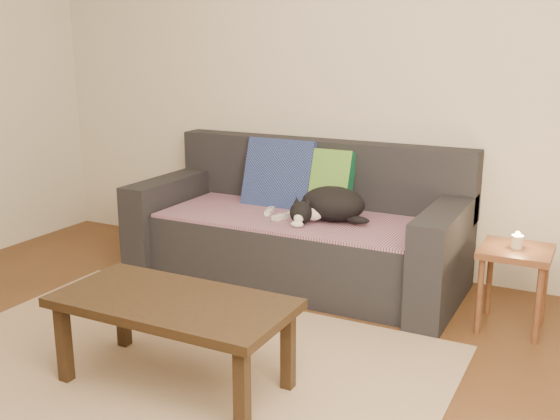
{
  "coord_description": "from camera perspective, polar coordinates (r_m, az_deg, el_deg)",
  "views": [
    {
      "loc": [
        1.74,
        -2.1,
        1.51
      ],
      "look_at": [
        0.05,
        1.2,
        0.55
      ],
      "focal_mm": 42.0,
      "sensor_mm": 36.0,
      "label": 1
    }
  ],
  "objects": [
    {
      "name": "side_table",
      "position": [
        3.69,
        19.79,
        -4.32
      ],
      "size": [
        0.36,
        0.36,
        0.45
      ],
      "color": "brown",
      "rests_on": "ground"
    },
    {
      "name": "cat",
      "position": [
        4.0,
        4.4,
        0.46
      ],
      "size": [
        0.5,
        0.46,
        0.21
      ],
      "rotation": [
        0.0,
        0.0,
        0.28
      ],
      "color": "black",
      "rests_on": "throw_blanket"
    },
    {
      "name": "rug",
      "position": [
        3.22,
        -9.62,
        -13.55
      ],
      "size": [
        2.5,
        1.8,
        0.01
      ],
      "primitive_type": "cube",
      "color": "tan",
      "rests_on": "ground"
    },
    {
      "name": "cushion_green",
      "position": [
        4.28,
        3.69,
        2.6
      ],
      "size": [
        0.4,
        0.22,
        0.41
      ],
      "primitive_type": "cube",
      "rotation": [
        -0.31,
        0.0,
        0.0
      ],
      "color": "#0D5738",
      "rests_on": "throw_blanket"
    },
    {
      "name": "throw_blanket",
      "position": [
        4.13,
        1.15,
        -0.67
      ],
      "size": [
        1.66,
        0.74,
        0.02
      ],
      "primitive_type": "cube",
      "color": "#412545",
      "rests_on": "sofa"
    },
    {
      "name": "wii_remote_a",
      "position": [
        4.06,
        0.17,
        -0.58
      ],
      "size": [
        0.08,
        0.15,
        0.03
      ],
      "primitive_type": "cube",
      "rotation": [
        0.0,
        0.0,
        1.29
      ],
      "color": "white",
      "rests_on": "throw_blanket"
    },
    {
      "name": "candle",
      "position": [
        3.66,
        19.94,
        -2.58
      ],
      "size": [
        0.06,
        0.06,
        0.09
      ],
      "color": "beige",
      "rests_on": "side_table"
    },
    {
      "name": "ground",
      "position": [
        3.12,
        -11.31,
        -14.73
      ],
      "size": [
        4.5,
        4.5,
        0.0
      ],
      "primitive_type": "plane",
      "color": "brown",
      "rests_on": "ground"
    },
    {
      "name": "coffee_table",
      "position": [
        2.94,
        -9.29,
        -8.58
      ],
      "size": [
        1.05,
        0.53,
        0.42
      ],
      "color": "#312113",
      "rests_on": "rug"
    },
    {
      "name": "sofa",
      "position": [
        4.24,
        1.69,
        -1.96
      ],
      "size": [
        2.1,
        0.94,
        0.87
      ],
      "color": "#232328",
      "rests_on": "ground"
    },
    {
      "name": "wii_remote_b",
      "position": [
        4.18,
        -0.93,
        -0.12
      ],
      "size": [
        0.08,
        0.15,
        0.03
      ],
      "primitive_type": "cube",
      "rotation": [
        0.0,
        0.0,
        1.85
      ],
      "color": "white",
      "rests_on": "throw_blanket"
    },
    {
      "name": "cushion_navy",
      "position": [
        4.41,
        -0.0,
        2.98
      ],
      "size": [
        0.48,
        0.26,
        0.5
      ],
      "primitive_type": "cube",
      "rotation": [
        -0.31,
        0.0,
        0.0
      ],
      "color": "#15114B",
      "rests_on": "throw_blanket"
    },
    {
      "name": "back_wall",
      "position": [
        4.46,
        4.2,
        11.76
      ],
      "size": [
        4.5,
        0.04,
        2.6
      ],
      "primitive_type": "cube",
      "color": "beige",
      "rests_on": "ground"
    }
  ]
}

